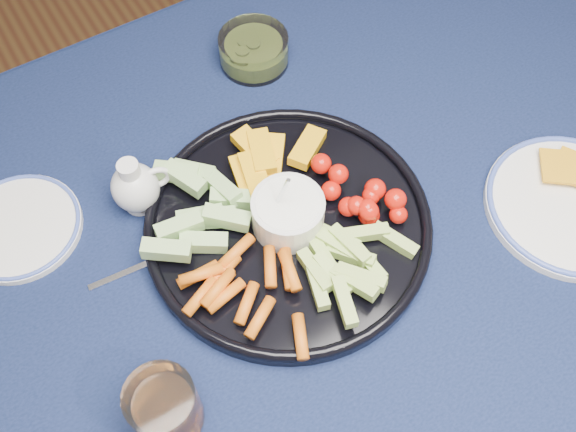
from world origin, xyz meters
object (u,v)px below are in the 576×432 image
creamer_pitcher (136,187)px  pickle_bowl (254,51)px  side_plate_extra (19,227)px  cheese_plate (571,204)px  crudite_platter (286,221)px  juice_tumbler (166,409)px  dining_table (326,255)px

creamer_pitcher → pickle_bowl: 0.32m
side_plate_extra → creamer_pitcher: bearing=-16.1°
cheese_plate → side_plate_extra: cheese_plate is taller
crudite_platter → creamer_pitcher: crudite_platter is taller
pickle_bowl → cheese_plate: size_ratio=0.47×
crudite_platter → creamer_pitcher: 0.22m
pickle_bowl → creamer_pitcher: bearing=-150.6°
juice_tumbler → side_plate_extra: juice_tumbler is taller
pickle_bowl → juice_tumbler: size_ratio=1.19×
dining_table → side_plate_extra: (-0.38, 0.23, 0.10)m
dining_table → creamer_pitcher: (-0.21, 0.18, 0.13)m
cheese_plate → creamer_pitcher: bearing=147.8°
crudite_platter → side_plate_extra: crudite_platter is taller
crudite_platter → cheese_plate: (0.37, -0.18, -0.01)m
creamer_pitcher → crudite_platter: bearing=-43.6°
dining_table → crudite_platter: size_ratio=4.12×
juice_tumbler → creamer_pitcher: bearing=71.9°
crudite_platter → cheese_plate: crudite_platter is taller
juice_tumbler → side_plate_extra: 0.36m
dining_table → creamer_pitcher: creamer_pitcher is taller
pickle_bowl → crudite_platter: bearing=-112.0°
juice_tumbler → dining_table: bearing=21.9°
side_plate_extra → juice_tumbler: bearing=-79.0°
dining_table → cheese_plate: (0.31, -0.15, 0.10)m
pickle_bowl → side_plate_extra: size_ratio=0.65×
creamer_pitcher → cheese_plate: bearing=-32.2°
crudite_platter → side_plate_extra: (-0.32, 0.20, -0.02)m
side_plate_extra → pickle_bowl: bearing=13.8°
crudite_platter → juice_tumbler: crudite_platter is taller
cheese_plate → side_plate_extra: bearing=151.3°
pickle_bowl → cheese_plate: (0.25, -0.49, -0.01)m
pickle_bowl → side_plate_extra: bearing=-166.2°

